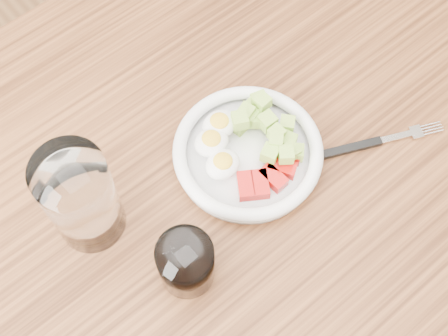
% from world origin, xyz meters
% --- Properties ---
extents(ground, '(4.00, 4.00, 0.00)m').
position_xyz_m(ground, '(0.00, 0.00, 0.00)').
color(ground, brown).
rests_on(ground, ground).
extents(dining_table, '(1.50, 0.90, 0.77)m').
position_xyz_m(dining_table, '(0.00, 0.00, 0.67)').
color(dining_table, brown).
rests_on(dining_table, ground).
extents(bowl, '(0.22, 0.22, 0.05)m').
position_xyz_m(bowl, '(0.04, 0.01, 0.79)').
color(bowl, white).
rests_on(bowl, dining_table).
extents(fork, '(0.18, 0.09, 0.01)m').
position_xyz_m(fork, '(0.19, -0.08, 0.77)').
color(fork, black).
rests_on(fork, dining_table).
extents(water_glass, '(0.09, 0.09, 0.17)m').
position_xyz_m(water_glass, '(-0.19, 0.07, 0.85)').
color(water_glass, white).
rests_on(water_glass, dining_table).
extents(coffee_glass, '(0.07, 0.07, 0.08)m').
position_xyz_m(coffee_glass, '(-0.14, -0.07, 0.81)').
color(coffee_glass, white).
rests_on(coffee_glass, dining_table).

